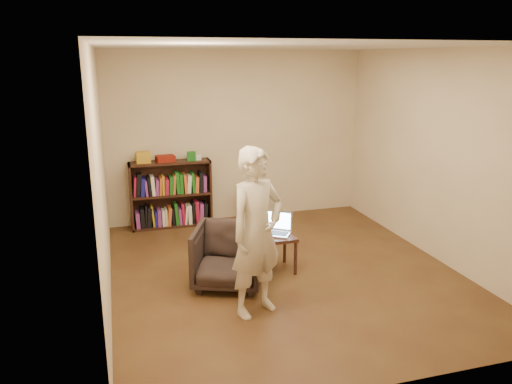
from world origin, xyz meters
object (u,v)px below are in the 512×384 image
object	(u,v)px
laptop	(277,228)
side_table	(275,241)
bookshelf	(171,198)
stool	(252,194)
armchair	(228,256)
person	(257,233)

from	to	relation	value
laptop	side_table	bearing A→B (deg)	-87.54
laptop	bookshelf	bearing A→B (deg)	152.27
laptop	stool	bearing A→B (deg)	118.36
stool	side_table	bearing A→B (deg)	-97.08
stool	armchair	distance (m)	2.19
bookshelf	laptop	size ratio (longest dim) A/B	2.81
bookshelf	side_table	xyz separation A→B (m)	(0.99, -2.01, -0.07)
side_table	person	distance (m)	1.14
stool	side_table	world-z (taller)	stool
bookshelf	armchair	size ratio (longest dim) A/B	1.58
stool	armchair	size ratio (longest dim) A/B	0.75
armchair	side_table	bearing A→B (deg)	41.62
stool	person	bearing A→B (deg)	-104.94
side_table	person	bearing A→B (deg)	-118.59
armchair	bookshelf	bearing A→B (deg)	120.53
armchair	laptop	distance (m)	0.74
armchair	stool	bearing A→B (deg)	88.47
person	side_table	bearing A→B (deg)	37.15
stool	bookshelf	bearing A→B (deg)	169.38
armchair	side_table	world-z (taller)	armchair
bookshelf	laptop	bearing A→B (deg)	-62.22
person	bookshelf	bearing A→B (deg)	75.33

